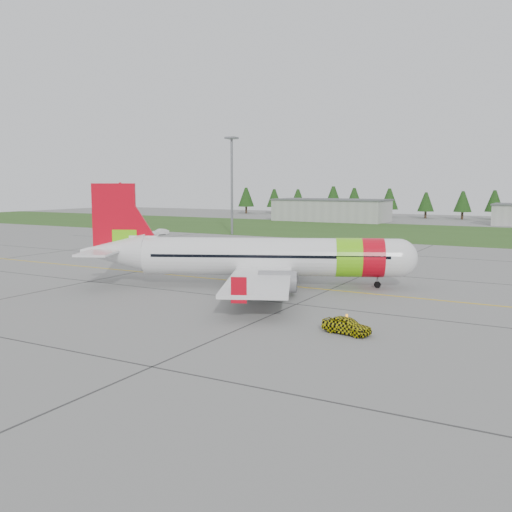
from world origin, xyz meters
The scene contains 9 objects.
ground centered at (0.00, 0.00, 0.00)m, with size 320.00×320.00×0.00m, color gray.
aircraft centered at (2.98, 6.54, 3.09)m, with size 33.48×31.77×10.72m.
follow_me_car centered at (17.39, -7.34, 1.82)m, with size 1.47×1.24×3.64m, color yellow.
service_van centered at (-44.71, 49.72, 1.93)m, with size 1.35×1.27×3.87m, color white.
grass_strip centered at (0.00, 82.00, 0.01)m, with size 320.00×50.00×0.03m, color #30561E.
taxi_guideline centered at (0.00, 8.00, 0.01)m, with size 120.00×0.25×0.02m, color gold.
hangar_west centered at (-30.00, 110.00, 3.00)m, with size 32.00×14.00×6.00m, color #A8A8A3.
floodlight_mast centered at (-32.00, 58.00, 10.00)m, with size 0.50×0.50×20.00m, color slate.
treeline centered at (0.00, 138.00, 5.00)m, with size 160.00×8.00×10.00m, color #1C3F14, non-canonical shape.
Camera 1 is at (30.97, -45.29, 10.64)m, focal length 40.00 mm.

